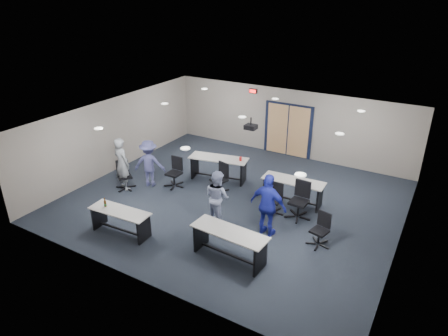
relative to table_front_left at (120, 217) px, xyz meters
The scene contains 24 objects.
floor 3.73m from the table_front_left, 60.92° to the left, with size 10.00×10.00×0.00m, color #1C222D.
back_wall 7.98m from the table_front_left, 76.92° to the left, with size 10.00×0.04×2.70m, color gray.
front_wall 2.36m from the table_front_left, 35.33° to the right, with size 10.00×0.04×2.70m, color gray.
left_wall 4.63m from the table_front_left, 134.80° to the left, with size 0.04×9.00×2.70m, color gray.
right_wall 7.57m from the table_front_left, 25.41° to the left, with size 0.04×9.00×2.70m, color gray.
ceiling 4.30m from the table_front_left, 60.92° to the left, with size 10.00×9.00×0.04m, color silver.
double_door 7.92m from the table_front_left, 76.86° to the left, with size 2.00×0.07×2.20m.
exit_sign 7.92m from the table_front_left, 88.54° to the left, with size 0.32×0.07×0.18m.
ceiling_projector 4.68m from the table_front_left, 60.65° to the left, with size 0.35×0.32×0.37m.
ceiling_can_lights 4.47m from the table_front_left, 62.70° to the left, with size 6.24×5.74×0.02m, color silver, non-canonical shape.
table_front_left is the anchor object (origin of this frame).
table_front_right 3.22m from the table_front_left, ahead, with size 2.03×0.78×0.81m.
table_back_left 4.35m from the table_front_left, 82.14° to the left, with size 2.16×1.09×0.97m.
table_back_right 5.34m from the table_front_left, 49.30° to the left, with size 1.98×0.74×0.79m.
chair_back_a 3.10m from the table_front_left, 98.48° to the left, with size 0.65×0.65×1.04m, color black, non-canonical shape.
chair_back_b 3.60m from the table_front_left, 71.66° to the left, with size 0.66×0.66×1.05m, color black, non-canonical shape.
chair_back_c 4.50m from the table_front_left, 44.05° to the left, with size 0.61×0.61×0.97m, color black, non-canonical shape.
chair_back_d 5.14m from the table_front_left, 39.49° to the left, with size 0.72×0.72×1.14m, color black, non-canonical shape.
chair_loose_left 2.73m from the table_front_left, 130.68° to the left, with size 0.62×0.62×0.99m, color black, non-canonical shape.
chair_loose_right 5.43m from the table_front_left, 24.29° to the left, with size 0.59×0.59×0.93m, color black, non-canonical shape.
person_gray 2.80m from the table_front_left, 131.57° to the left, with size 0.67×0.44×1.83m, color gray.
person_lightblue 2.77m from the table_front_left, 43.58° to the left, with size 0.79×0.61×1.62m, color #9BA6CD.
person_navy 4.10m from the table_front_left, 29.60° to the left, with size 1.07×0.45×1.83m, color #1B2398.
person_back 3.01m from the table_front_left, 114.13° to the left, with size 1.06×0.61×1.64m, color #424476.
Camera 1 is at (5.46, -9.93, 6.33)m, focal length 32.00 mm.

